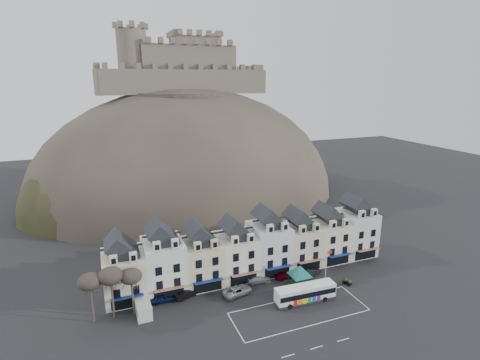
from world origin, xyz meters
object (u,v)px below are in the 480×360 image
car_navy (163,298)px  car_silver (237,291)px  bus (305,293)px  white_van (143,307)px  car_maroon (285,275)px  bus_shelter (300,271)px  car_charcoal (312,272)px  car_black (186,293)px  car_white (259,279)px  flagpole (327,265)px  red_buoy (327,283)px

car_navy → car_silver: car_silver is taller
bus → car_silver: size_ratio=1.98×
bus → car_silver: 11.67m
white_van → car_maroon: bearing=1.6°
bus_shelter → car_charcoal: bus_shelter is taller
car_black → car_silver: car_silver is taller
bus_shelter → car_maroon: size_ratio=1.77×
white_van → car_silver: (16.03, -0.40, -0.43)m
car_silver → car_white: (5.20, 2.50, -0.10)m
car_navy → car_white: size_ratio=0.96×
car_white → bus: bearing=-143.6°
car_black → car_silver: 8.79m
car_navy → flagpole: bearing=-98.6°
red_buoy → car_charcoal: 4.89m
car_black → flagpole: bearing=-124.4°
bus_shelter → car_charcoal: (4.45, 2.96, -2.78)m
bus_shelter → car_silver: bus_shelter is taller
flagpole → bus_shelter: bearing=169.4°
car_black → car_charcoal: (24.03, -1.62, -0.01)m
bus_shelter → car_black: bearing=166.3°
bus_shelter → car_black: (-19.58, 4.58, -2.77)m
bus → flagpole: flagpole is taller
bus_shelter → car_silver: bearing=168.9°
white_van → flagpole: bearing=-7.5°
bus → white_van: bus is taller
car_silver → white_van: bearing=75.2°
bus → car_navy: 24.03m
bus_shelter → car_maroon: bearing=100.3°
flagpole → white_van: size_ratio=1.36×
car_silver → car_charcoal: car_silver is taller
car_black → car_maroon: car_black is taller
bus → car_navy: (-22.44, 8.55, -0.90)m
red_buoy → car_white: 12.27m
bus → car_white: (-4.74, 8.55, -0.99)m
white_van → car_white: (21.23, 2.10, -0.53)m
flagpole → car_maroon: (-5.63, 4.82, -3.38)m
car_silver → car_navy: bearing=65.3°
white_van → car_charcoal: bearing=-0.6°
car_navy → car_white: car_navy is taller
white_van → car_charcoal: (31.63, 0.48, -0.48)m
car_charcoal → red_buoy: bearing=155.7°
bus → car_white: size_ratio=2.35×
bus_shelter → car_black: 20.30m
flagpole → white_van: bearing=173.9°
red_buoy → car_charcoal: red_buoy is taller
red_buoy → car_maroon: (-5.20, 5.82, -0.40)m
flagpole → car_black: bearing=167.3°
bus_shelter → flagpole: 5.00m
white_van → car_charcoal: size_ratio=1.23×
flagpole → car_maroon: flagpole is taller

